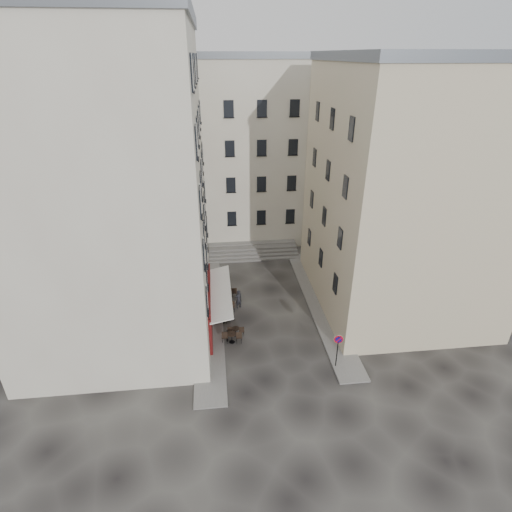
{
  "coord_description": "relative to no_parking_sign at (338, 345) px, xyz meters",
  "views": [
    {
      "loc": [
        -3.71,
        -23.81,
        18.39
      ],
      "look_at": [
        -0.64,
        4.0,
        4.2
      ],
      "focal_mm": 28.0,
      "sensor_mm": 36.0,
      "label": 1
    }
  ],
  "objects": [
    {
      "name": "building_left",
      "position": [
        -14.19,
        7.42,
        8.48
      ],
      "size": [
        12.2,
        16.2,
        20.6
      ],
      "color": "beige",
      "rests_on": "ground"
    },
    {
      "name": "pedestrian",
      "position": [
        -5.84,
        7.59,
        -1.01
      ],
      "size": [
        0.71,
        0.63,
        1.62
      ],
      "primitive_type": "imported",
      "rotation": [
        0.0,
        0.0,
        3.66
      ],
      "color": "black",
      "rests_on": "ground"
    },
    {
      "name": "ground",
      "position": [
        -3.69,
        4.42,
        -1.83
      ],
      "size": [
        90.0,
        90.0,
        0.0
      ],
      "primitive_type": "plane",
      "color": "black",
      "rests_on": "ground"
    },
    {
      "name": "sidewalk_left",
      "position": [
        -8.19,
        8.42,
        -1.77
      ],
      "size": [
        2.0,
        22.0,
        0.12
      ],
      "primitive_type": "cube",
      "color": "slate",
      "rests_on": "ground"
    },
    {
      "name": "no_parking_sign",
      "position": [
        0.0,
        0.0,
        0.0
      ],
      "size": [
        0.59,
        0.13,
        2.58
      ],
      "rotation": [
        0.0,
        0.0,
        -0.13
      ],
      "color": "black",
      "rests_on": "ground"
    },
    {
      "name": "bistro_table_a",
      "position": [
        -6.62,
        3.27,
        -1.31
      ],
      "size": [
        1.42,
        0.67,
        1.0
      ],
      "color": "black",
      "rests_on": "ground"
    },
    {
      "name": "building_right",
      "position": [
        6.81,
        7.92,
        7.48
      ],
      "size": [
        12.2,
        14.2,
        18.6
      ],
      "color": "beige",
      "rests_on": "ground"
    },
    {
      "name": "bistro_table_c",
      "position": [
        -7.2,
        5.67,
        -1.39
      ],
      "size": [
        1.2,
        0.56,
        0.84
      ],
      "color": "black",
      "rests_on": "ground"
    },
    {
      "name": "sidewalk_right",
      "position": [
        0.81,
        7.42,
        -1.77
      ],
      "size": [
        2.0,
        18.0,
        0.12
      ],
      "primitive_type": "cube",
      "color": "slate",
      "rests_on": "ground"
    },
    {
      "name": "stone_steps",
      "position": [
        -3.69,
        17.0,
        -1.43
      ],
      "size": [
        9.0,
        3.15,
        0.8
      ],
      "color": "#63615E",
      "rests_on": "ground"
    },
    {
      "name": "bollard_near",
      "position": [
        -6.94,
        3.42,
        -1.3
      ],
      "size": [
        0.12,
        0.12,
        0.98
      ],
      "color": "black",
      "rests_on": "ground"
    },
    {
      "name": "bistro_table_e",
      "position": [
        -6.53,
        9.25,
        -1.35
      ],
      "size": [
        1.32,
        0.62,
        0.93
      ],
      "color": "black",
      "rests_on": "ground"
    },
    {
      "name": "cafe_storefront",
      "position": [
        -8.0,
        5.42,
        0.05
      ],
      "size": [
        1.74,
        7.3,
        3.5
      ],
      "color": "#44090F",
      "rests_on": "ground"
    },
    {
      "name": "bollard_far",
      "position": [
        -6.94,
        10.42,
        -1.3
      ],
      "size": [
        0.12,
        0.12,
        0.98
      ],
      "color": "black",
      "rests_on": "ground"
    },
    {
      "name": "bollard_mid",
      "position": [
        -6.94,
        6.92,
        -1.3
      ],
      "size": [
        0.12,
        0.12,
        0.98
      ],
      "color": "black",
      "rests_on": "ground"
    },
    {
      "name": "bistro_table_b",
      "position": [
        -6.3,
        4.01,
        -1.39
      ],
      "size": [
        1.2,
        0.56,
        0.85
      ],
      "color": "black",
      "rests_on": "ground"
    },
    {
      "name": "bistro_table_d",
      "position": [
        -6.9,
        7.19,
        -1.31
      ],
      "size": [
        1.42,
        0.67,
        1.0
      ],
      "color": "black",
      "rests_on": "ground"
    },
    {
      "name": "building_back",
      "position": [
        -4.69,
        23.42,
        7.48
      ],
      "size": [
        18.2,
        10.2,
        18.6
      ],
      "color": "beige",
      "rests_on": "ground"
    }
  ]
}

